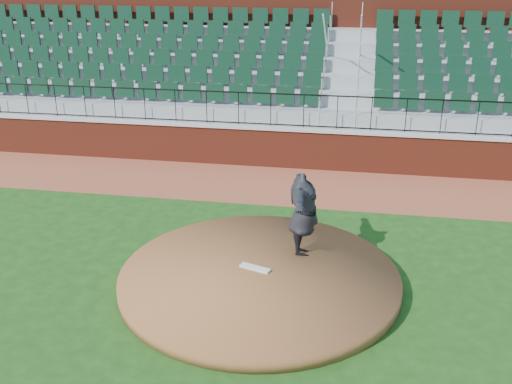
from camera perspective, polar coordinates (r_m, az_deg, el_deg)
ground at (r=12.40m, az=-1.20°, el=-8.14°), size 90.00×90.00×0.00m
warning_track at (r=17.23m, az=2.23°, el=0.74°), size 34.00×3.20×0.01m
field_wall at (r=18.53m, az=2.93°, el=4.21°), size 34.00×0.35×1.20m
wall_cap at (r=18.34m, az=2.97°, el=6.14°), size 34.00×0.45×0.10m
wall_railing at (r=18.20m, az=3.01°, el=7.81°), size 34.00×0.05×1.00m
seating_stands at (r=20.74m, az=3.98°, el=10.93°), size 34.00×5.10×4.60m
concourse_wall at (r=23.42m, az=4.77°, el=13.27°), size 34.00×0.50×5.50m
pitchers_mound at (r=12.10m, az=0.32°, el=-8.26°), size 5.63×5.63×0.25m
pitching_rubber at (r=12.17m, az=-0.09°, el=-7.29°), size 0.66×0.36×0.04m
pitcher at (r=12.42m, az=4.56°, el=-2.14°), size 0.84×2.29×1.82m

